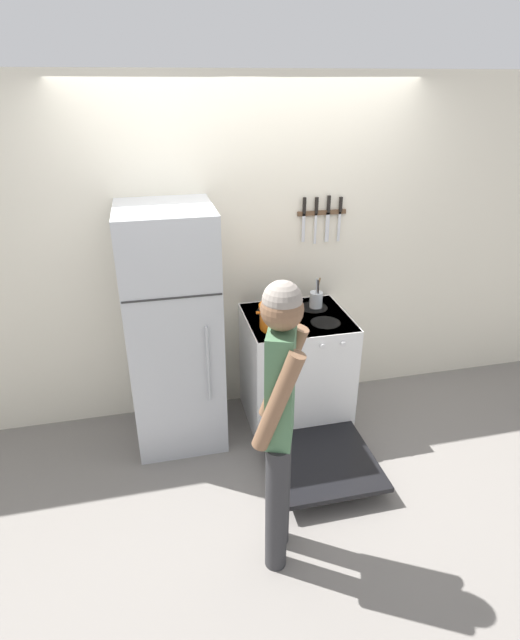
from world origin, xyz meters
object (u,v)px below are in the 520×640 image
Objects in this scene: stove_range at (297,371)px; dutch_oven_pot at (280,316)px; person at (280,416)px; refrigerator at (174,331)px; tea_kettle at (272,304)px; utensil_jar at (316,299)px.

dutch_oven_pot is (-0.17, -0.10, 0.54)m from stove_range.
refrigerator is at bearing 40.59° from person.
dutch_oven_pot is 0.27m from tea_kettle.
dutch_oven_pot is at bearing -150.30° from stove_range.
utensil_jar is 0.14× the size of person.
stove_range is 0.57m from dutch_oven_pot.
dutch_oven_pot is 0.20× the size of person.
refrigerator is 1.11m from utensil_jar.
refrigerator is 1.01m from stove_range.
stove_range is at bearing -47.59° from tea_kettle.
refrigerator reaches higher than tea_kettle.
tea_kettle is 1.40m from person.
person is (-0.66, -1.37, 0.00)m from utensil_jar.
person reaches higher than stove_range.
person is (-0.31, -1.36, 0.00)m from tea_kettle.
person reaches higher than tea_kettle.
tea_kettle is at bearing 9.42° from refrigerator.
refrigerator is 1.26× the size of stove_range.
utensil_jar is at bearing 37.38° from dutch_oven_pot.
refrigerator is at bearing -170.58° from tea_kettle.
refrigerator is 7.27× the size of utensil_jar.
person reaches higher than dutch_oven_pot.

